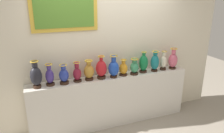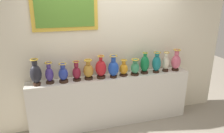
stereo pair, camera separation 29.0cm
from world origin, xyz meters
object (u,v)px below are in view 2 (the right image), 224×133
vase_crimson (101,68)px  vase_rose (176,61)px  vase_indigo (49,74)px  vase_burgundy (77,72)px  vase_onyx (36,73)px  vase_cobalt (63,74)px  vase_teal (157,63)px  vase_ivory (166,63)px  vase_amber (124,69)px  vase_jade (135,68)px  vase_ochre (88,70)px  vase_emerald (145,64)px  vase_sapphire (113,68)px

vase_crimson → vase_rose: bearing=-0.3°
vase_indigo → vase_burgundy: bearing=-0.4°
vase_onyx → vase_cobalt: bearing=1.2°
vase_teal → vase_indigo: bearing=179.3°
vase_ivory → vase_amber: bearing=179.8°
vase_cobalt → vase_jade: 1.25m
vase_ochre → vase_crimson: size_ratio=0.86×
vase_teal → vase_emerald: bearing=173.8°
vase_cobalt → vase_teal: (1.68, -0.00, 0.04)m
vase_burgundy → vase_sapphire: bearing=-3.7°
vase_rose → vase_jade: bearing=-178.9°
vase_crimson → vase_burgundy: bearing=178.5°
vase_burgundy → vase_ochre: size_ratio=0.97×
vase_amber → vase_teal: size_ratio=0.75×
vase_amber → vase_rose: vase_rose is taller
vase_indigo → vase_crimson: bearing=-0.9°
vase_emerald → vase_rose: bearing=-2.0°
vase_onyx → vase_amber: size_ratio=1.49×
vase_amber → vase_teal: 0.63m
vase_emerald → vase_rose: 0.63m
vase_rose → vase_sapphire: bearing=-179.0°
vase_onyx → vase_crimson: (1.05, 0.02, -0.03)m
vase_ochre → vase_teal: 1.26m
vase_cobalt → vase_teal: size_ratio=0.83×
vase_crimson → vase_sapphire: bearing=-8.0°
vase_teal → vase_rose: (0.41, 0.00, -0.01)m
vase_onyx → vase_emerald: size_ratio=1.12×
vase_rose → vase_cobalt: bearing=-180.0°
vase_indigo → vase_teal: 1.89m
vase_sapphire → vase_ivory: bearing=1.7°
vase_sapphire → vase_teal: bearing=1.3°
vase_jade → vase_sapphire: bearing=-179.3°
vase_ochre → vase_indigo: bearing=179.7°
vase_crimson → vase_ivory: size_ratio=1.09×
vase_ivory → vase_rose: vase_rose is taller
vase_ochre → vase_ivory: bearing=-0.4°
vase_rose → vase_crimson: bearing=179.7°
vase_jade → vase_teal: vase_teal is taller
vase_ochre → vase_amber: 0.63m
vase_cobalt → vase_rose: vase_rose is taller
vase_cobalt → vase_crimson: size_ratio=0.81×
vase_onyx → vase_ivory: size_ratio=1.18×
vase_rose → vase_ivory: bearing=177.7°
vase_cobalt → vase_rose: 2.08m
vase_sapphire → vase_amber: size_ratio=1.35×
vase_indigo → vase_amber: bearing=-0.5°
vase_burgundy → vase_teal: vase_teal is taller
vase_indigo → vase_jade: bearing=-1.5°
vase_crimson → vase_jade: size_ratio=1.35×
vase_crimson → vase_teal: size_ratio=1.03×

